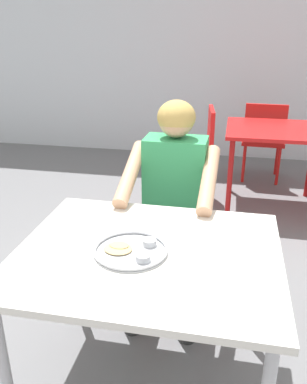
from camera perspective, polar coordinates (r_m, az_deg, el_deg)
back_wall at (r=5.12m, az=8.74°, el=23.95°), size 12.00×0.12×3.40m
table_foreground at (r=1.67m, az=-0.74°, el=-10.49°), size 1.05×0.87×0.73m
thali_tray at (r=1.61m, az=-3.16°, el=-8.19°), size 0.30×0.30×0.03m
chair_foreground at (r=2.49m, az=3.34°, el=-3.05°), size 0.44×0.40×0.82m
diner_foreground at (r=2.20m, az=2.59°, el=-0.04°), size 0.50×0.56×1.20m
table_background_red at (r=3.68m, az=17.03°, el=7.19°), size 0.87×0.77×0.74m
chair_red_left at (r=3.70m, az=6.30°, el=6.07°), size 0.46×0.46×0.89m
chair_red_far at (r=4.37m, az=15.32°, el=7.61°), size 0.45×0.43×0.84m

